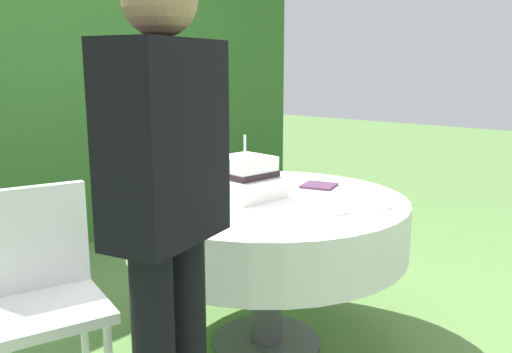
{
  "coord_description": "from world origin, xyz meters",
  "views": [
    {
      "loc": [
        -1.88,
        -1.53,
        1.33
      ],
      "look_at": [
        -0.03,
        0.04,
        0.83
      ],
      "focal_mm": 37.91,
      "sensor_mm": 36.0,
      "label": 1
    }
  ],
  "objects_px": {
    "napkin_stack": "(319,186)",
    "cake_table": "(267,225)",
    "serving_plate_near": "(203,183)",
    "serving_plate_left": "(334,211)",
    "wedding_cake": "(245,179)",
    "standing_person": "(167,212)",
    "garden_chair": "(42,285)",
    "serving_plate_far": "(376,206)"
  },
  "relations": [
    {
      "from": "garden_chair",
      "to": "wedding_cake",
      "type": "bearing_deg",
      "value": -11.93
    },
    {
      "from": "serving_plate_near",
      "to": "garden_chair",
      "type": "distance_m",
      "value": 1.02
    },
    {
      "from": "garden_chair",
      "to": "standing_person",
      "type": "bearing_deg",
      "value": -86.9
    },
    {
      "from": "cake_table",
      "to": "serving_plate_left",
      "type": "xyz_separation_m",
      "value": [
        -0.02,
        -0.38,
        0.13
      ]
    },
    {
      "from": "serving_plate_near",
      "to": "cake_table",
      "type": "bearing_deg",
      "value": -92.04
    },
    {
      "from": "cake_table",
      "to": "serving_plate_left",
      "type": "relative_size",
      "value": 11.94
    },
    {
      "from": "cake_table",
      "to": "standing_person",
      "type": "distance_m",
      "value": 1.06
    },
    {
      "from": "serving_plate_far",
      "to": "standing_person",
      "type": "relative_size",
      "value": 0.08
    },
    {
      "from": "serving_plate_far",
      "to": "garden_chair",
      "type": "xyz_separation_m",
      "value": [
        -1.15,
        0.74,
        -0.2
      ]
    },
    {
      "from": "serving_plate_far",
      "to": "napkin_stack",
      "type": "distance_m",
      "value": 0.44
    },
    {
      "from": "napkin_stack",
      "to": "cake_table",
      "type": "bearing_deg",
      "value": 171.28
    },
    {
      "from": "garden_chair",
      "to": "standing_person",
      "type": "relative_size",
      "value": 0.56
    },
    {
      "from": "wedding_cake",
      "to": "serving_plate_far",
      "type": "xyz_separation_m",
      "value": [
        0.23,
        -0.55,
        -0.08
      ]
    },
    {
      "from": "garden_chair",
      "to": "serving_plate_far",
      "type": "bearing_deg",
      "value": -32.98
    },
    {
      "from": "serving_plate_left",
      "to": "serving_plate_near",
      "type": "bearing_deg",
      "value": 87.62
    },
    {
      "from": "napkin_stack",
      "to": "garden_chair",
      "type": "bearing_deg",
      "value": 165.76
    },
    {
      "from": "cake_table",
      "to": "garden_chair",
      "type": "xyz_separation_m",
      "value": [
        -0.97,
        0.28,
        -0.06
      ]
    },
    {
      "from": "cake_table",
      "to": "wedding_cake",
      "type": "xyz_separation_m",
      "value": [
        -0.05,
        0.09,
        0.22
      ]
    },
    {
      "from": "wedding_cake",
      "to": "serving_plate_far",
      "type": "relative_size",
      "value": 2.46
    },
    {
      "from": "wedding_cake",
      "to": "serving_plate_far",
      "type": "height_order",
      "value": "wedding_cake"
    },
    {
      "from": "serving_plate_far",
      "to": "garden_chair",
      "type": "distance_m",
      "value": 1.38
    },
    {
      "from": "cake_table",
      "to": "serving_plate_far",
      "type": "bearing_deg",
      "value": -69.03
    },
    {
      "from": "serving_plate_near",
      "to": "serving_plate_far",
      "type": "relative_size",
      "value": 0.84
    },
    {
      "from": "serving_plate_near",
      "to": "garden_chair",
      "type": "height_order",
      "value": "garden_chair"
    },
    {
      "from": "wedding_cake",
      "to": "serving_plate_near",
      "type": "height_order",
      "value": "wedding_cake"
    },
    {
      "from": "serving_plate_near",
      "to": "standing_person",
      "type": "bearing_deg",
      "value": -138.8
    },
    {
      "from": "napkin_stack",
      "to": "standing_person",
      "type": "bearing_deg",
      "value": -165.08
    },
    {
      "from": "serving_plate_near",
      "to": "serving_plate_left",
      "type": "height_order",
      "value": "same"
    },
    {
      "from": "serving_plate_left",
      "to": "garden_chair",
      "type": "relative_size",
      "value": 0.12
    },
    {
      "from": "serving_plate_left",
      "to": "napkin_stack",
      "type": "relative_size",
      "value": 0.69
    },
    {
      "from": "serving_plate_near",
      "to": "garden_chair",
      "type": "xyz_separation_m",
      "value": [
        -0.98,
        -0.15,
        -0.2
      ]
    },
    {
      "from": "serving_plate_far",
      "to": "napkin_stack",
      "type": "height_order",
      "value": "same"
    },
    {
      "from": "serving_plate_far",
      "to": "garden_chair",
      "type": "relative_size",
      "value": 0.14
    },
    {
      "from": "wedding_cake",
      "to": "serving_plate_near",
      "type": "xyz_separation_m",
      "value": [
        0.07,
        0.35,
        -0.08
      ]
    },
    {
      "from": "napkin_stack",
      "to": "standing_person",
      "type": "xyz_separation_m",
      "value": [
        -1.28,
        -0.34,
        0.19
      ]
    },
    {
      "from": "cake_table",
      "to": "napkin_stack",
      "type": "relative_size",
      "value": 8.18
    },
    {
      "from": "wedding_cake",
      "to": "serving_plate_left",
      "type": "distance_m",
      "value": 0.47
    },
    {
      "from": "serving_plate_far",
      "to": "cake_table",
      "type": "bearing_deg",
      "value": 110.97
    },
    {
      "from": "cake_table",
      "to": "serving_plate_near",
      "type": "height_order",
      "value": "serving_plate_near"
    },
    {
      "from": "garden_chair",
      "to": "standing_person",
      "type": "xyz_separation_m",
      "value": [
        0.04,
        -0.68,
        0.39
      ]
    },
    {
      "from": "wedding_cake",
      "to": "standing_person",
      "type": "relative_size",
      "value": 0.2
    },
    {
      "from": "serving_plate_left",
      "to": "wedding_cake",
      "type": "bearing_deg",
      "value": 94.33
    }
  ]
}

